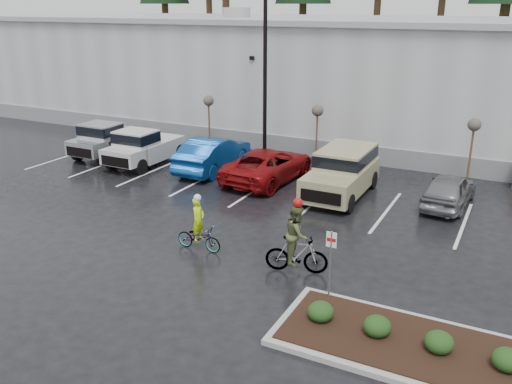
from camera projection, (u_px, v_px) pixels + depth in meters
The scene contains 22 objects.
ground at pixel (211, 276), 16.88m from camera, with size 120.00×120.00×0.00m, color black.
warehouse at pixel (391, 77), 34.19m from camera, with size 60.50×15.50×7.20m.
wooded_ridge at pixel (447, 57), 53.77m from camera, with size 80.00×25.00×6.00m, color #233616.
lamppost at pixel (265, 54), 26.82m from camera, with size 0.50×1.00×9.22m.
sapling_west at pixel (209, 104), 30.34m from camera, with size 0.60×0.60×3.20m.
sapling_mid at pixel (317, 114), 27.56m from camera, with size 0.60×0.60×3.20m.
sapling_east at pixel (474, 128), 24.36m from camera, with size 0.60×0.60×3.20m.
curb_island at pixel (438, 354), 13.02m from camera, with size 8.00×3.00×0.15m, color gray.
mulch_bed at pixel (438, 351), 12.99m from camera, with size 7.60×2.60×0.04m, color black.
shrub_a at pixel (321, 312), 14.19m from camera, with size 0.70×0.70×0.52m, color #1A3211.
shrub_b at pixel (377, 326), 13.55m from camera, with size 0.70×0.70×0.52m, color #1A3211.
shrub_c at pixel (439, 342), 12.91m from camera, with size 0.70×0.70×0.52m, color #1A3211.
shrub_d at pixel (508, 360), 12.27m from camera, with size 0.70×0.70×0.52m, color #1A3211.
fire_lane_sign at pixel (331, 258), 14.96m from camera, with size 0.30×0.05×2.20m.
pickup_silver at pixel (112, 138), 30.13m from camera, with size 2.10×5.20×1.96m, color #B1B5B9, non-canonical shape.
pickup_white at pixel (148, 145), 28.49m from camera, with size 2.10×5.20×1.96m, color beige, non-canonical shape.
car_blue at pixel (213, 154), 27.38m from camera, with size 1.82×5.22×1.72m, color navy.
car_red at pixel (268, 165), 25.78m from camera, with size 2.59×5.61×1.56m, color maroon.
suv_tan at pixel (341, 174), 23.60m from camera, with size 2.20×5.10×2.06m, color tan, non-canonical shape.
car_grey at pixel (449, 190), 22.55m from camera, with size 1.67×4.15×1.41m, color slate.
cyclist_hivis at pixel (199, 232), 18.52m from camera, with size 1.68×0.61×2.03m.
cyclist_olive at pixel (297, 246), 16.88m from camera, with size 1.99×1.05×2.48m.
Camera 1 is at (8.08, -12.79, 8.06)m, focal length 38.00 mm.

